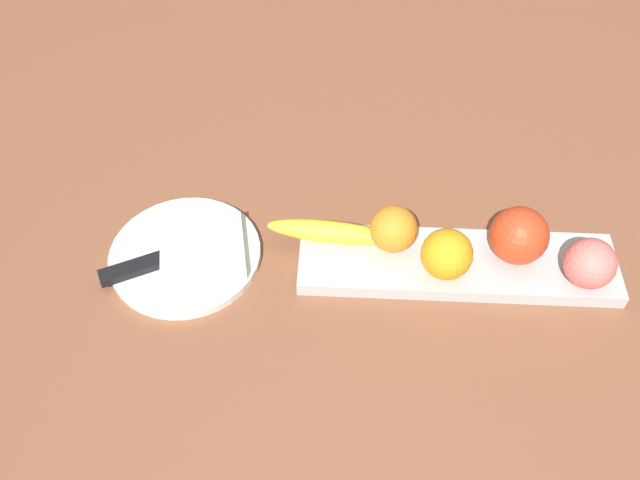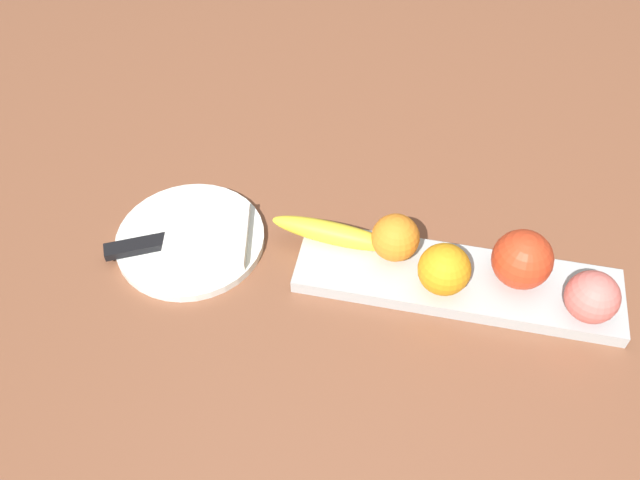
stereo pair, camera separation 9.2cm
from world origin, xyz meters
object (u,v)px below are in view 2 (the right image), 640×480
Objects in this scene: peach at (592,297)px; folded_napkin at (207,235)px; fruit_tray at (457,281)px; orange_near_apple at (395,238)px; banana at (333,231)px; orange_near_banana at (444,269)px; apple at (522,259)px; dinner_plate at (191,239)px; knife at (148,245)px.

peach is 0.52m from folded_napkin.
fruit_tray is 6.43× the size of peach.
peach is (0.26, -0.05, 0.00)m from orange_near_apple.
orange_near_banana is (0.16, -0.05, 0.02)m from banana.
dinner_plate is at bearing -178.42° from apple.
knife is at bearing -171.21° from orange_near_apple.
knife is at bearing -178.58° from orange_near_banana.
knife reaches higher than dinner_plate.
apple is 0.69× the size of folded_napkin.
apple is 0.52m from knife.
apple is 0.46m from dinner_plate.
dinner_plate is (-0.36, 0.02, -0.05)m from orange_near_banana.
dinner_plate is 0.06m from knife.
fruit_tray is at bearing -170.60° from apple.
dinner_plate is (-0.46, -0.01, -0.05)m from apple.
apple reaches higher than peach.
orange_near_apple is (-0.09, 0.02, 0.04)m from fruit_tray.
banana is 0.26m from knife.
folded_napkin is (-0.18, -0.03, -0.02)m from banana.
orange_near_banana is 0.41m from knife.
orange_near_apple is at bearing 169.25° from peach.
fruit_tray is 0.17m from peach.
orange_near_banana is at bearing -25.12° from knife.
folded_napkin reaches higher than fruit_tray.
folded_napkin is (-0.34, 0.02, -0.03)m from orange_near_banana.
folded_napkin reaches higher than dinner_plate.
orange_near_banana is 0.37m from dinner_plate.
fruit_tray is 2.06× the size of dinner_plate.
fruit_tray is 6.66× the size of orange_near_apple.
apple is 0.47× the size of knife.
peach is at bearing -26.13° from knife.
banana is 1.05× the size of knife.
banana is at bearing 9.84° from folded_napkin.
folded_napkin is (0.03, 0.00, 0.02)m from dinner_plate.
peach reaches higher than knife.
orange_near_apple reaches higher than fruit_tray.
orange_near_banana is (-0.02, -0.02, 0.05)m from fruit_tray.
knife is (-0.51, -0.04, -0.04)m from apple.
banana is (-0.18, 0.03, 0.03)m from fruit_tray.
orange_near_banana reaches higher than folded_napkin.
orange_near_banana is 0.34m from folded_napkin.
orange_near_banana is at bearing -3.51° from folded_napkin.
orange_near_apple is 0.35m from knife.
peach is at bearing -2.76° from dinner_plate.
knife is at bearing -158.43° from folded_napkin.
orange_near_banana is at bearing -12.90° from banana.
dinner_plate is at bearing 176.75° from orange_near_banana.
banana is 2.62× the size of peach.
fruit_tray is 0.38m from dinner_plate.
apple reaches higher than dinner_plate.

